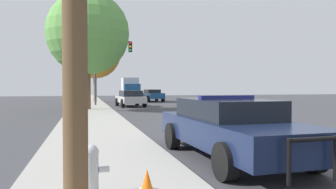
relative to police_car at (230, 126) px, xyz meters
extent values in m
plane|color=#3D3D42|center=(2.22, 0.34, -0.75)|extent=(110.00, 110.00, 0.00)
cube|color=#A3A099|center=(-2.88, 0.34, -0.68)|extent=(3.00, 110.00, 0.13)
cube|color=#141E3D|center=(0.00, -0.06, -0.11)|extent=(2.10, 5.14, 0.59)
cube|color=black|center=(-0.01, 0.20, 0.41)|extent=(1.74, 2.70, 0.44)
cylinder|color=black|center=(1.00, -1.59, -0.40)|extent=(0.27, 0.70, 0.70)
cylinder|color=black|center=(-0.88, -1.66, -0.40)|extent=(0.27, 0.70, 0.70)
cylinder|color=black|center=(0.88, 1.55, -0.40)|extent=(0.27, 0.70, 0.70)
cylinder|color=black|center=(-0.99, 1.48, -0.40)|extent=(0.27, 0.70, 0.70)
cylinder|color=black|center=(0.53, -2.69, -0.20)|extent=(0.07, 0.07, 0.71)
cylinder|color=black|center=(-0.33, -2.73, -0.20)|extent=(0.07, 0.07, 0.71)
cylinder|color=black|center=(0.10, -2.71, 0.12)|extent=(0.91, 0.10, 0.07)
cube|color=navy|center=(-0.01, 0.20, 0.67)|extent=(1.38, 0.25, 0.09)
cube|color=navy|center=(0.96, -0.02, -0.08)|extent=(0.14, 3.65, 0.16)
cylinder|color=#B7BCC1|center=(-3.20, -2.16, -0.34)|extent=(0.22, 0.22, 0.57)
sphere|color=#B7BCC1|center=(-3.20, -2.16, -0.02)|extent=(0.23, 0.23, 0.23)
cylinder|color=#B7BCC1|center=(-3.39, -2.16, -0.28)|extent=(0.15, 0.09, 0.09)
cylinder|color=#B7BCC1|center=(-3.01, -2.16, -0.28)|extent=(0.15, 0.09, 0.09)
cylinder|color=#424247|center=(-2.38, 21.50, 2.19)|extent=(0.16, 0.16, 5.62)
cylinder|color=#424247|center=(-0.88, 21.50, 4.85)|extent=(2.99, 0.11, 0.11)
cube|color=black|center=(0.61, 21.50, 4.40)|extent=(0.30, 0.24, 0.90)
sphere|color=red|center=(0.61, 21.37, 4.70)|extent=(0.20, 0.20, 0.20)
sphere|color=orange|center=(0.61, 21.37, 4.40)|extent=(0.20, 0.20, 0.20)
sphere|color=green|center=(0.61, 21.37, 4.10)|extent=(0.20, 0.20, 0.20)
cube|color=#B7B7BC|center=(0.48, 20.64, -0.14)|extent=(2.13, 4.48, 0.52)
cube|color=black|center=(0.49, 20.42, 0.37)|extent=(1.73, 2.37, 0.50)
cylinder|color=black|center=(-0.51, 21.92, -0.40)|extent=(0.29, 0.71, 0.69)
cylinder|color=black|center=(1.28, 22.05, -0.40)|extent=(0.29, 0.71, 0.69)
cylinder|color=black|center=(-0.32, 19.22, -0.40)|extent=(0.29, 0.71, 0.69)
cylinder|color=black|center=(1.47, 19.35, -0.40)|extent=(0.29, 0.71, 0.69)
cube|color=navy|center=(4.26, 29.60, -0.08)|extent=(1.96, 4.32, 0.62)
cube|color=black|center=(4.25, 29.81, 0.42)|extent=(1.59, 2.28, 0.39)
cylinder|color=black|center=(5.18, 28.34, -0.39)|extent=(0.29, 0.73, 0.72)
cylinder|color=black|center=(3.52, 28.24, -0.39)|extent=(0.29, 0.73, 0.72)
cylinder|color=black|center=(5.01, 30.95, -0.39)|extent=(0.29, 0.73, 0.72)
cylinder|color=black|center=(3.35, 30.85, -0.39)|extent=(0.29, 0.73, 0.72)
cube|color=navy|center=(3.53, 41.19, 0.53)|extent=(2.44, 1.99, 1.63)
cube|color=#B2B2B7|center=(3.66, 44.57, 1.02)|extent=(2.56, 4.96, 2.60)
cylinder|color=black|center=(4.69, 41.34, -0.28)|extent=(0.32, 0.95, 0.94)
cylinder|color=black|center=(2.37, 41.43, -0.28)|extent=(0.32, 0.95, 0.94)
cylinder|color=black|center=(4.86, 45.44, -0.28)|extent=(0.32, 0.95, 0.94)
cylinder|color=black|center=(2.54, 45.53, -0.28)|extent=(0.32, 0.95, 0.94)
cylinder|color=brown|center=(-2.18, 28.85, 1.22)|extent=(0.33, 0.33, 3.68)
sphere|color=#B77F28|center=(-2.18, 28.85, 4.58)|extent=(5.53, 5.53, 5.53)
cylinder|color=brown|center=(-3.02, 16.22, 1.22)|extent=(0.32, 0.32, 3.68)
sphere|color=#5B9947|center=(-3.02, 16.22, 4.62)|extent=(5.66, 5.66, 5.66)
camera|label=1|loc=(-3.28, -6.99, 0.92)|focal=35.00mm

